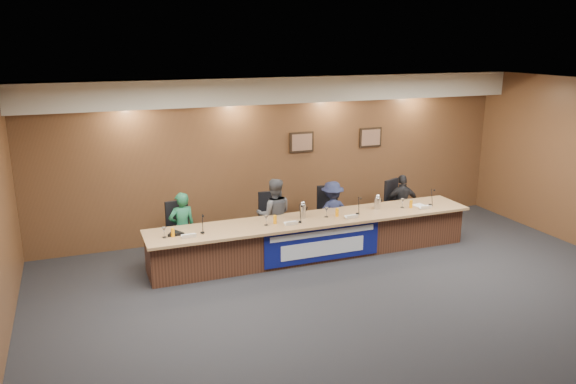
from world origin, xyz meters
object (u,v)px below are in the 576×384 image
(panelist_c, at_px, (332,212))
(speakerphone, at_px, (175,233))
(dais_body, at_px, (313,238))
(banner, at_px, (323,244))
(panelist_d, at_px, (402,204))
(panelist_a, at_px, (182,228))
(office_chair_a, at_px, (182,235))
(office_chair_c, at_px, (330,217))
(office_chair_b, at_px, (273,224))
(office_chair_d, at_px, (399,209))
(carafe_right, at_px, (377,203))
(carafe_mid, at_px, (303,211))
(panelist_b, at_px, (274,215))

(panelist_c, bearing_deg, speakerphone, 11.53)
(dais_body, bearing_deg, speakerphone, -178.99)
(banner, bearing_deg, panelist_c, 56.77)
(panelist_d, bearing_deg, panelist_a, 14.93)
(office_chair_a, bearing_deg, office_chair_c, -7.83)
(panelist_d, distance_m, office_chair_b, 2.80)
(dais_body, xyz_separation_m, office_chair_d, (2.22, 0.65, 0.13))
(banner, xyz_separation_m, office_chair_c, (0.63, 1.07, 0.10))
(panelist_a, bearing_deg, panelist_c, 173.63)
(panelist_a, distance_m, carafe_right, 3.69)
(carafe_right, bearing_deg, dais_body, -177.64)
(office_chair_c, xyz_separation_m, office_chair_d, (1.59, 0.00, 0.00))
(office_chair_c, distance_m, speakerphone, 3.25)
(banner, distance_m, office_chair_c, 1.24)
(banner, height_order, carafe_mid, carafe_mid)
(carafe_right, bearing_deg, panelist_a, 172.29)
(carafe_mid, height_order, speakerphone, carafe_mid)
(panelist_a, distance_m, panelist_c, 2.94)
(office_chair_b, distance_m, speakerphone, 2.10)
(dais_body, xyz_separation_m, panelist_c, (0.63, 0.55, 0.27))
(panelist_c, bearing_deg, carafe_right, 146.20)
(banner, bearing_deg, carafe_mid, 115.12)
(dais_body, xyz_separation_m, panelist_d, (2.22, 0.55, 0.26))
(panelist_a, bearing_deg, dais_body, 160.20)
(panelist_b, xyz_separation_m, office_chair_c, (1.20, 0.10, -0.22))
(panelist_c, height_order, carafe_mid, panelist_c)
(office_chair_b, relative_size, carafe_right, 2.19)
(office_chair_a, relative_size, office_chair_c, 1.00)
(panelist_c, relative_size, office_chair_d, 2.57)
(banner, height_order, panelist_d, panelist_d)
(dais_body, bearing_deg, panelist_b, 136.01)
(banner, relative_size, office_chair_d, 4.58)
(office_chair_b, height_order, speakerphone, speakerphone)
(dais_body, bearing_deg, office_chair_b, 131.24)
(panelist_b, distance_m, panelist_d, 2.80)
(office_chair_b, distance_m, carafe_mid, 0.82)
(panelist_b, relative_size, office_chair_b, 2.92)
(panelist_d, height_order, office_chair_d, panelist_d)
(panelist_d, bearing_deg, panelist_b, 14.93)
(office_chair_d, bearing_deg, dais_body, 172.76)
(office_chair_d, bearing_deg, speakerphone, 164.77)
(banner, bearing_deg, panelist_d, 23.47)
(office_chair_d, bearing_deg, panelist_b, 158.50)
(dais_body, xyz_separation_m, speakerphone, (-2.53, -0.04, 0.43))
(panelist_d, bearing_deg, office_chair_b, 12.88)
(panelist_b, relative_size, speakerphone, 4.37)
(panelist_a, relative_size, panelist_b, 0.93)
(panelist_c, xyz_separation_m, carafe_right, (0.72, -0.49, 0.24))
(office_chair_d, bearing_deg, office_chair_b, 156.45)
(dais_body, relative_size, speakerphone, 18.75)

